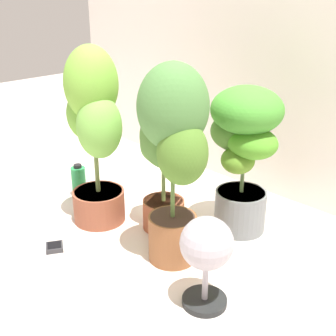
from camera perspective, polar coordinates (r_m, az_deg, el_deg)
ground_plane at (r=2.31m, az=-2.74°, el=-8.25°), size 8.00×8.00×0.00m
mylar_back_wall at (r=2.63m, az=11.62°, el=18.26°), size 3.20×0.01×2.00m
potted_plant_center at (r=2.20m, az=-0.78°, el=0.93°), size 0.32×0.28×0.68m
potted_plant_front_left at (r=2.24m, az=-9.43°, el=5.46°), size 0.45×0.35×0.92m
potted_plant_front_right at (r=1.86m, az=0.65°, el=3.14°), size 0.43×0.39×0.90m
potted_plant_back_right at (r=2.18m, az=9.66°, el=2.97°), size 0.49×0.49×0.75m
hygrometer_box at (r=2.23m, az=-14.31°, el=-9.79°), size 0.11×0.11×0.03m
floor_fan at (r=1.71m, az=4.94°, el=-10.25°), size 0.25×0.25×0.38m
nutrient_bottle at (r=2.69m, az=-11.32°, el=-1.67°), size 0.08×0.08×0.20m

